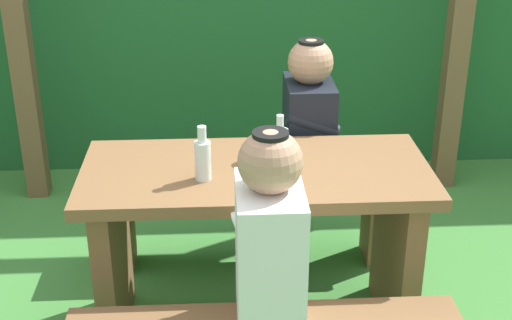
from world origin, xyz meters
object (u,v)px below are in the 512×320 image
Objects in this scene: person_black_coat at (309,120)px; bottle_left at (280,146)px; person_white_shirt at (270,239)px; bench_far at (250,207)px; cell_phone at (257,173)px; drinking_glass at (254,153)px; bottle_right at (203,158)px; picnic_table at (256,223)px.

bottle_left is (-0.18, -0.53, 0.10)m from person_black_coat.
person_black_coat is at bearing 76.22° from person_white_shirt.
person_black_coat is at bearing -0.68° from bench_far.
bench_far is 1.18m from person_white_shirt.
person_white_shirt is 0.48m from cell_phone.
cell_phone is at bearing -89.80° from bench_far.
drinking_glass is at bearing 91.85° from person_white_shirt.
bottle_right is at bearing -143.14° from drinking_glass.
picnic_table is 0.65m from person_black_coat.
bottle_right is 1.57× the size of cell_phone.
bottle_right is (-0.20, -0.15, 0.05)m from drinking_glass.
bench_far is 6.43× the size of bottle_left.
person_black_coat reaches higher than bottle_left.
bottle_left is 0.14m from cell_phone.
bottle_left is at bearing -79.80° from bench_far.
picnic_table is 0.59m from person_white_shirt.
drinking_glass is 0.26m from bottle_right.
picnic_table is 0.26m from cell_phone.
drinking_glass is (-0.28, -0.48, 0.05)m from person_black_coat.
bottle_right is (-0.21, -0.09, 0.34)m from picnic_table.
cell_phone is (0.00, -0.06, 0.26)m from picnic_table.
bottle_right reaches higher than cell_phone.
drinking_glass reaches higher than picnic_table.
person_black_coat is at bearing 59.30° from drinking_glass.
cell_phone is (0.00, -0.60, 0.47)m from bench_far.
bench_far is 6.39× the size of bottle_right.
cell_phone is (-0.28, -0.60, 0.02)m from person_black_coat.
drinking_glass reaches higher than bench_far.
person_black_coat reaches higher than bench_far.
bottle_right is (-0.21, -0.64, 0.55)m from bench_far.
person_black_coat is at bearing 52.30° from bottle_right.
cell_phone reaches higher than picnic_table.
bottle_right is 0.23m from cell_phone.
bottle_right is at bearing 172.45° from cell_phone.
person_black_coat reaches higher than picnic_table.
bottle_left reaches higher than cell_phone.
bottle_left is at bearing 8.34° from picnic_table.
bottle_right is at bearing -108.20° from bench_far.
person_white_shirt is at bearing -104.47° from cell_phone.
cell_phone is at bearing -141.31° from bottle_left.
bottle_left is at bearing 22.74° from cell_phone.
person_white_shirt is at bearing -89.23° from bench_far.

